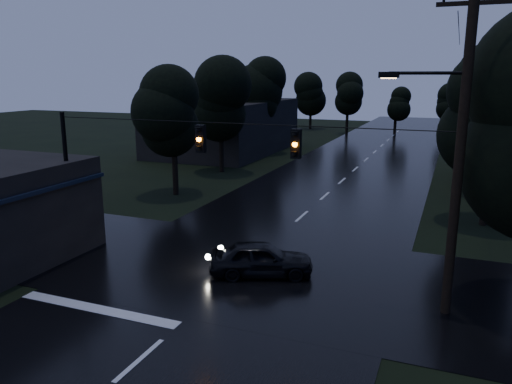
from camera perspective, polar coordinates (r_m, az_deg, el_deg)
The scene contains 14 objects.
main_road at distance 36.45m, azimuth 9.80°, elevation 1.23°, with size 12.00×120.00×0.02m, color black.
cross_street at distance 19.88m, azimuth -1.48°, elevation -8.77°, with size 60.00×9.00×0.02m, color black.
building_far_left at distance 49.97m, azimuth -3.55°, elevation 7.50°, with size 10.00×16.00×5.00m, color black.
utility_pole_main at distance 16.07m, azimuth 21.98°, elevation 4.46°, with size 3.50×0.30×10.00m.
utility_pole_far at distance 33.12m, azimuth 23.54°, elevation 5.94°, with size 2.00×0.30×7.50m.
anchor_pole_left at distance 22.21m, azimuth -20.67°, elevation 0.82°, with size 0.18×0.18×6.00m, color black.
span_signals at distance 17.43m, azimuth -1.22°, elevation 5.97°, with size 15.00×0.37×1.12m.
tree_left_a at distance 31.57m, azimuth -9.48°, elevation 9.03°, with size 3.92×3.92×8.26m.
tree_left_b at distance 38.85m, azimuth -4.07°, elevation 10.48°, with size 4.20×4.20×8.85m.
tree_left_c at distance 48.24m, azimuth 0.56°, elevation 11.48°, with size 4.48×4.48×9.44m.
tree_right_a at distance 27.03m, azimuth 25.61°, elevation 8.06°, with size 4.20×4.20×8.85m.
tree_right_b at distance 35.02m, azimuth 25.94°, elevation 9.53°, with size 4.48×4.48×9.44m.
tree_right_c at distance 45.02m, azimuth 25.98°, elevation 10.54°, with size 4.76×4.76×10.03m.
car at distance 19.05m, azimuth 0.61°, elevation -7.63°, with size 1.57×3.90×1.33m, color black.
Camera 1 is at (7.34, -4.92, 7.43)m, focal length 35.00 mm.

